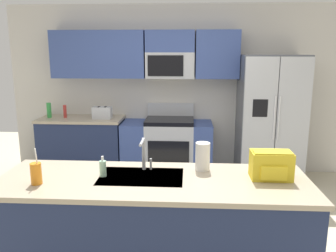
% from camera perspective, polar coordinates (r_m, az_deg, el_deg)
% --- Properties ---
extents(ground_plane, '(9.00, 9.00, 0.00)m').
position_cam_1_polar(ground_plane, '(3.82, -0.29, -17.56)').
color(ground_plane, beige).
rests_on(ground_plane, ground).
extents(kitchen_wall_unit, '(5.20, 0.43, 2.60)m').
position_cam_1_polar(kitchen_wall_unit, '(5.42, -0.37, 7.74)').
color(kitchen_wall_unit, beige).
rests_on(kitchen_wall_unit, ground).
extents(back_counter, '(1.27, 0.63, 0.90)m').
position_cam_1_polar(back_counter, '(5.56, -13.91, -3.21)').
color(back_counter, '#1E2A4D').
rests_on(back_counter, ground).
extents(range_oven, '(1.36, 0.61, 1.10)m').
position_cam_1_polar(range_oven, '(5.33, -0.14, -3.62)').
color(range_oven, '#B7BABF').
rests_on(range_oven, ground).
extents(refrigerator, '(0.90, 0.76, 1.85)m').
position_cam_1_polar(refrigerator, '(5.27, 16.44, 1.09)').
color(refrigerator, '#4C4F54').
rests_on(refrigerator, ground).
extents(island_counter, '(2.51, 0.85, 0.90)m').
position_cam_1_polar(island_counter, '(2.99, -2.44, -16.70)').
color(island_counter, '#1E2A4D').
rests_on(island_counter, ground).
extents(toaster, '(0.28, 0.16, 0.18)m').
position_cam_1_polar(toaster, '(5.30, -10.79, 2.16)').
color(toaster, '#B7BABF').
rests_on(toaster, back_counter).
extents(pepper_mill, '(0.05, 0.05, 0.19)m').
position_cam_1_polar(pepper_mill, '(5.52, -16.63, 2.33)').
color(pepper_mill, '#B2332D').
rests_on(pepper_mill, back_counter).
extents(bottle_green, '(0.07, 0.07, 0.23)m').
position_cam_1_polar(bottle_green, '(5.60, -19.02, 2.48)').
color(bottle_green, green).
rests_on(bottle_green, back_counter).
extents(sink_faucet, '(0.09, 0.21, 0.28)m').
position_cam_1_polar(sink_faucet, '(2.94, -3.99, -4.24)').
color(sink_faucet, '#B7BABF').
rests_on(sink_faucet, island_counter).
extents(drink_cup_orange, '(0.08, 0.08, 0.29)m').
position_cam_1_polar(drink_cup_orange, '(2.86, -20.92, -7.32)').
color(drink_cup_orange, orange).
rests_on(drink_cup_orange, island_counter).
extents(soap_dispenser, '(0.06, 0.06, 0.17)m').
position_cam_1_polar(soap_dispenser, '(2.88, -10.70, -6.86)').
color(soap_dispenser, '#A5D8B2').
rests_on(soap_dispenser, island_counter).
extents(paper_towel_roll, '(0.12, 0.12, 0.24)m').
position_cam_1_polar(paper_towel_roll, '(2.98, 5.73, -5.01)').
color(paper_towel_roll, white).
rests_on(paper_towel_roll, island_counter).
extents(backpack, '(0.32, 0.22, 0.23)m').
position_cam_1_polar(backpack, '(2.89, 16.65, -6.10)').
color(backpack, yellow).
rests_on(backpack, island_counter).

